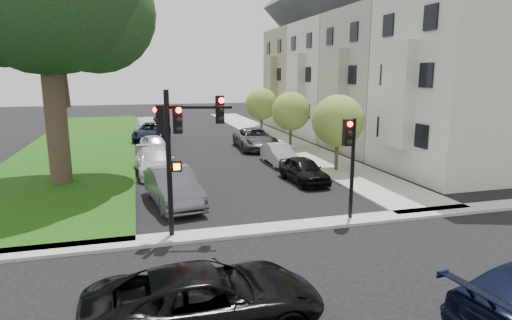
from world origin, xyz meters
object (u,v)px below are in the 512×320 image
object	(u,v)px
car_parked_7	(155,144)
car_parked_9	(146,126)
small_tree_b	(291,111)
car_parked_8	(152,132)
small_tree_c	(261,104)
car_cross_near	(206,300)
car_parked_2	(255,139)
car_parked_6	(155,162)
car_parked_1	(279,154)
car_parked_5	(173,187)
small_tree_a	(338,121)
car_parked_0	(304,170)
traffic_signal_main	(180,137)
traffic_signal_secondary	(350,150)

from	to	relation	value
car_parked_7	car_parked_9	size ratio (longest dim) A/B	0.86
small_tree_b	car_parked_8	world-z (taller)	small_tree_b
small_tree_c	car_cross_near	distance (m)	30.51
small_tree_b	car_parked_2	bearing A→B (deg)	158.78
car_parked_6	small_tree_c	bearing A→B (deg)	49.01
car_parked_1	car_parked_2	size ratio (longest dim) A/B	0.70
small_tree_c	car_parked_5	bearing A→B (deg)	-116.45
small_tree_c	car_cross_near	bearing A→B (deg)	-108.57
car_parked_7	car_parked_9	bearing A→B (deg)	80.37
car_parked_8	car_parked_1	bearing A→B (deg)	-46.34
small_tree_a	small_tree_c	world-z (taller)	small_tree_a
small_tree_a	car_cross_near	world-z (taller)	small_tree_a
small_tree_b	car_parked_6	distance (m)	11.72
small_tree_a	small_tree_b	distance (m)	7.69
car_parked_0	car_parked_5	size ratio (longest dim) A/B	0.81
car_parked_0	car_parked_5	bearing A→B (deg)	-166.51
car_parked_5	car_parked_1	bearing A→B (deg)	34.99
small_tree_b	car_parked_2	world-z (taller)	small_tree_b
car_parked_5	car_parked_8	xyz separation A→B (m)	(-0.20, 18.60, -0.02)
car_parked_2	car_parked_0	bearing A→B (deg)	-88.96
small_tree_a	traffic_signal_main	xyz separation A→B (m)	(-9.60, -7.74, 0.55)
small_tree_a	car_parked_7	distance (m)	13.30
car_parked_5	car_parked_9	xyz separation A→B (m)	(-0.51, 23.48, -0.05)
traffic_signal_main	traffic_signal_secondary	distance (m)	6.31
car_parked_1	car_parked_0	bearing A→B (deg)	-92.39
car_cross_near	car_parked_5	xyz separation A→B (m)	(0.09, 9.55, 0.06)
small_tree_b	car_parked_9	world-z (taller)	small_tree_b
car_parked_2	car_parked_5	size ratio (longest dim) A/B	1.17
small_tree_b	small_tree_c	bearing A→B (deg)	90.00
car_parked_8	small_tree_c	bearing A→B (deg)	16.08
car_parked_7	car_parked_0	bearing A→B (deg)	-66.91
small_tree_a	car_cross_near	xyz separation A→B (m)	(-9.69, -13.46, -2.22)
car_parked_2	car_parked_9	world-z (taller)	car_parked_2
small_tree_b	car_parked_1	xyz separation A→B (m)	(-2.52, -4.79, -2.20)
car_cross_near	car_parked_8	size ratio (longest dim) A/B	0.95
small_tree_a	car_parked_2	xyz separation A→B (m)	(-2.47, 8.65, -2.17)
car_parked_1	car_parked_6	world-z (taller)	car_parked_6
small_tree_b	small_tree_c	xyz separation A→B (m)	(0.00, 7.71, 0.02)
traffic_signal_secondary	car_parked_6	size ratio (longest dim) A/B	0.80
traffic_signal_main	car_parked_2	xyz separation A→B (m)	(7.13, 16.39, -2.72)
car_parked_1	car_parked_7	bearing A→B (deg)	142.14
small_tree_b	car_parked_6	xyz separation A→B (m)	(-10.10, -5.55, -2.13)
small_tree_b	car_parked_7	distance (m)	10.13
car_parked_6	car_parked_1	bearing A→B (deg)	2.05
traffic_signal_main	car_parked_6	xyz separation A→B (m)	(-0.50, 9.89, -2.78)
traffic_signal_main	car_parked_7	world-z (taller)	traffic_signal_main
car_parked_0	car_parked_7	distance (m)	12.63
traffic_signal_secondary	small_tree_c	bearing A→B (deg)	81.82
car_parked_2	car_parked_6	xyz separation A→B (m)	(-7.63, -6.51, -0.06)
small_tree_a	car_parked_8	size ratio (longest dim) A/B	0.80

